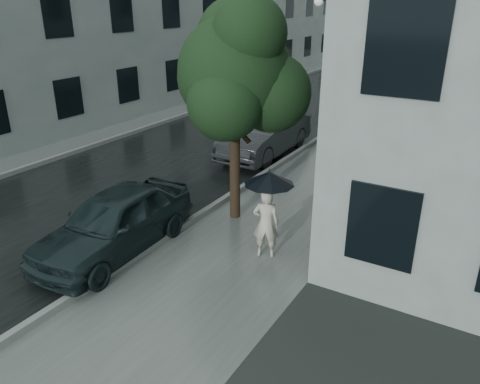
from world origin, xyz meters
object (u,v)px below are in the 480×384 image
Objects in this scene: car_near at (114,222)px; car_far at (265,133)px; pedestrian at (266,223)px; street_tree at (237,71)px; lamp_post at (326,62)px.

car_far is (-0.40, 7.85, 0.06)m from car_near.
pedestrian is at bearing -62.78° from car_far.
car_far reaches higher than car_near.
car_near is 7.86m from car_far.
pedestrian is at bearing -42.35° from street_tree.
car_near is at bearing 6.58° from pedestrian.
street_tree is at bearing -70.89° from car_far.
street_tree is at bearing -100.95° from lamp_post.
pedestrian is 0.38× the size of car_near.
street_tree is 5.95m from car_far.
street_tree is 1.02× the size of lamp_post.
lamp_post is 1.27× the size of car_near.
car_near is at bearing -87.83° from car_far.
pedestrian is 0.30× the size of lamp_post.
street_tree is 7.77m from lamp_post.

